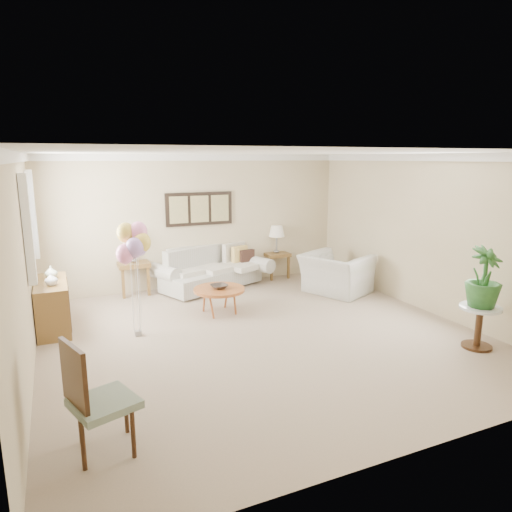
# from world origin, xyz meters

# --- Properties ---
(ground_plane) EXTENTS (6.00, 6.00, 0.00)m
(ground_plane) POSITION_xyz_m (0.00, 0.00, 0.00)
(ground_plane) COLOR tan
(room_shell) EXTENTS (6.04, 6.04, 2.60)m
(room_shell) POSITION_xyz_m (-0.11, 0.09, 1.63)
(room_shell) COLOR beige
(room_shell) RESTS_ON ground
(wall_art_triptych) EXTENTS (1.35, 0.06, 0.65)m
(wall_art_triptych) POSITION_xyz_m (0.00, 2.96, 1.55)
(wall_art_triptych) COLOR black
(wall_art_triptych) RESTS_ON ground
(sofa) EXTENTS (2.49, 1.52, 0.82)m
(sofa) POSITION_xyz_m (0.14, 2.72, 0.32)
(sofa) COLOR beige
(sofa) RESTS_ON ground
(end_table_left) EXTENTS (0.57, 0.52, 0.62)m
(end_table_left) POSITION_xyz_m (-1.35, 2.87, 0.52)
(end_table_left) COLOR brown
(end_table_left) RESTS_ON ground
(end_table_right) EXTENTS (0.50, 0.45, 0.54)m
(end_table_right) POSITION_xyz_m (1.66, 2.88, 0.46)
(end_table_right) COLOR brown
(end_table_right) RESTS_ON ground
(lamp_left) EXTENTS (0.34, 0.34, 0.60)m
(lamp_left) POSITION_xyz_m (-1.35, 2.87, 1.08)
(lamp_left) COLOR gray
(lamp_left) RESTS_ON end_table_left
(lamp_right) EXTENTS (0.33, 0.33, 0.59)m
(lamp_right) POSITION_xyz_m (1.66, 2.88, 0.99)
(lamp_right) COLOR gray
(lamp_right) RESTS_ON end_table_right
(coffee_table) EXTENTS (0.85, 0.85, 0.43)m
(coffee_table) POSITION_xyz_m (-0.24, 1.18, 0.39)
(coffee_table) COLOR #A9622B
(coffee_table) RESTS_ON ground
(decor_bowl) EXTENTS (0.31, 0.31, 0.07)m
(decor_bowl) POSITION_xyz_m (-0.24, 1.16, 0.46)
(decor_bowl) COLOR #312923
(decor_bowl) RESTS_ON coffee_table
(armchair) EXTENTS (1.38, 1.46, 0.75)m
(armchair) POSITION_xyz_m (2.19, 1.38, 0.37)
(armchair) COLOR beige
(armchair) RESTS_ON ground
(side_table) EXTENTS (0.54, 0.54, 0.58)m
(side_table) POSITION_xyz_m (2.50, -1.58, 0.44)
(side_table) COLOR silver
(side_table) RESTS_ON ground
(potted_plant) EXTENTS (0.48, 0.48, 0.81)m
(potted_plant) POSITION_xyz_m (2.49, -1.59, 0.99)
(potted_plant) COLOR #224D21
(potted_plant) RESTS_ON side_table
(accent_chair) EXTENTS (0.64, 0.64, 1.03)m
(accent_chair) POSITION_xyz_m (-2.44, -1.87, 0.53)
(accent_chair) COLOR gray
(accent_chair) RESTS_ON ground
(credenza) EXTENTS (0.46, 1.20, 0.74)m
(credenza) POSITION_xyz_m (-2.76, 1.50, 0.37)
(credenza) COLOR brown
(credenza) RESTS_ON ground
(vase_white) EXTENTS (0.22, 0.22, 0.19)m
(vase_white) POSITION_xyz_m (-2.74, 1.27, 0.83)
(vase_white) COLOR silver
(vase_white) RESTS_ON credenza
(vase_sage) EXTENTS (0.24, 0.24, 0.19)m
(vase_sage) POSITION_xyz_m (-2.74, 1.70, 0.84)
(vase_sage) COLOR #B0BDA2
(vase_sage) RESTS_ON credenza
(balloon_cluster) EXTENTS (0.49, 0.43, 1.66)m
(balloon_cluster) POSITION_xyz_m (-1.64, 0.72, 1.37)
(balloon_cluster) COLOR gray
(balloon_cluster) RESTS_ON ground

